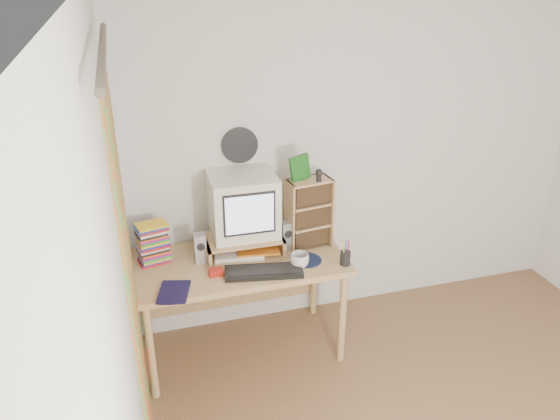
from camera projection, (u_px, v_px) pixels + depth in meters
back_wall at (364, 157)px, 4.01m from camera, size 3.50×0.00×3.50m
left_wall at (126, 351)px, 2.04m from camera, size 0.00×3.50×3.50m
curtain at (134, 301)px, 2.51m from camera, size 0.00×2.20×2.20m
wall_disc at (240, 145)px, 3.68m from camera, size 0.25×0.02×0.25m
desk at (238, 272)px, 3.75m from camera, size 1.40×0.70×0.75m
monitor_riser at (243, 240)px, 3.70m from camera, size 0.52×0.30×0.12m
crt_monitor at (244, 205)px, 3.65m from camera, size 0.45×0.45×0.42m
speaker_left at (200, 248)px, 3.58m from camera, size 0.08×0.08×0.20m
speaker_right at (287, 235)px, 3.73m from camera, size 0.08×0.08×0.21m
keyboard at (264, 272)px, 3.47m from camera, size 0.52×0.25×0.03m
dvd_stack at (153, 244)px, 3.56m from camera, size 0.21×0.17×0.27m
cd_rack at (309, 213)px, 3.72m from camera, size 0.31×0.20×0.49m
mug at (300, 260)px, 3.54m from camera, size 0.14×0.14×0.10m
diary at (159, 291)px, 3.27m from camera, size 0.25×0.21×0.04m
mousepad at (306, 260)px, 3.63m from camera, size 0.26×0.26×0.00m
pen_cup at (345, 255)px, 3.56m from camera, size 0.09×0.09×0.14m
papers at (246, 250)px, 3.72m from camera, size 0.36×0.29×0.04m
red_box at (216, 272)px, 3.46m from camera, size 0.09×0.06×0.04m
game_box at (300, 168)px, 3.57m from camera, size 0.14×0.06×0.17m
webcam at (319, 175)px, 3.58m from camera, size 0.06×0.06×0.08m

